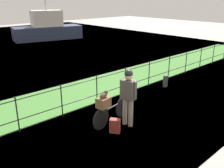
# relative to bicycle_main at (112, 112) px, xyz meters

# --- Properties ---
(ground_plane) EXTENTS (60.00, 60.00, 0.00)m
(ground_plane) POSITION_rel_bicycle_main_xyz_m (1.20, -0.63, -0.34)
(ground_plane) COLOR #9E9993
(grass_strip) EXTENTS (27.00, 2.40, 0.03)m
(grass_strip) POSITION_rel_bicycle_main_xyz_m (1.20, 2.62, -0.33)
(grass_strip) COLOR #478438
(grass_strip) RESTS_ON ground
(harbor_water) EXTENTS (30.00, 30.00, 0.00)m
(harbor_water) POSITION_rel_bicycle_main_xyz_m (1.20, 12.18, -0.34)
(harbor_water) COLOR #426684
(harbor_water) RESTS_ON ground
(iron_fence) EXTENTS (18.04, 0.04, 1.06)m
(iron_fence) POSITION_rel_bicycle_main_xyz_m (1.20, 1.32, 0.27)
(iron_fence) COLOR black
(iron_fence) RESTS_ON ground
(bicycle_main) EXTENTS (1.66, 0.34, 0.64)m
(bicycle_main) POSITION_rel_bicycle_main_xyz_m (0.00, 0.00, 0.00)
(bicycle_main) COLOR black
(bicycle_main) RESTS_ON ground
(wooden_crate) EXTENTS (0.41, 0.34, 0.28)m
(wooden_crate) POSITION_rel_bicycle_main_xyz_m (-0.37, -0.06, 0.44)
(wooden_crate) COLOR brown
(wooden_crate) RESTS_ON bicycle_main
(terrier_dog) EXTENTS (0.32, 0.18, 0.18)m
(terrier_dog) POSITION_rel_bicycle_main_xyz_m (-0.35, -0.06, 0.66)
(terrier_dog) COLOR #4C3D2D
(terrier_dog) RESTS_ON wooden_crate
(cyclist_person) EXTENTS (0.32, 0.53, 1.68)m
(cyclist_person) POSITION_rel_bicycle_main_xyz_m (0.24, -0.42, 0.66)
(cyclist_person) COLOR gray
(cyclist_person) RESTS_ON ground
(backpack_on_paving) EXTENTS (0.31, 0.33, 0.40)m
(backpack_on_paving) POSITION_rel_bicycle_main_xyz_m (-0.32, -0.48, -0.14)
(backpack_on_paving) COLOR maroon
(backpack_on_paving) RESTS_ON ground
(mooring_bollard) EXTENTS (0.20, 0.20, 0.49)m
(mooring_bollard) POSITION_rel_bicycle_main_xyz_m (3.75, 0.82, -0.09)
(mooring_bollard) COLOR #38383D
(mooring_bollard) RESTS_ON ground
(moored_boat_near) EXTENTS (5.98, 3.22, 4.04)m
(moored_boat_near) POSITION_rel_bicycle_main_xyz_m (6.24, 15.08, 0.55)
(moored_boat_near) COLOR #2D3856
(moored_boat_near) RESTS_ON ground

